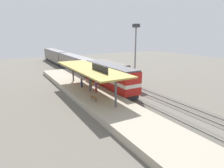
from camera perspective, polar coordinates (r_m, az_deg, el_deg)
The scene contains 14 objects.
ground_plane at distance 34.58m, azimuth 3.66°, elevation -1.98°, with size 120.00×120.00×0.00m, color #666056.
track_near at distance 33.55m, azimuth 0.80°, elevation -2.41°, with size 3.20×110.00×0.16m.
track_far at distance 36.02m, azimuth 7.12°, elevation -1.33°, with size 3.20×110.00×0.16m.
platform at distance 31.44m, azimuth -6.44°, elevation -2.89°, with size 6.00×44.00×0.90m, color #A89E89.
station_canopy at distance 30.38m, azimuth -6.58°, elevation 4.43°, with size 5.20×18.00×4.70m.
platform_bench at distance 26.72m, azimuth -5.39°, elevation -4.02°, with size 0.44×1.70×0.50m.
locomotive at distance 34.41m, azimuth -0.66°, elevation 2.12°, with size 2.93×14.43×4.44m.
passenger_carriage_front at distance 50.65m, azimuth -10.69°, elevation 5.79°, with size 2.90×20.00×4.24m.
passenger_carriage_rear at distance 70.48m, azimuth -16.39°, elevation 7.88°, with size 2.90×20.00×4.24m.
freight_car at distance 43.67m, azimuth -0.60°, elevation 4.21°, with size 2.80×12.00×3.54m.
light_mast at distance 40.53m, azimuth 6.96°, elevation 12.45°, with size 1.10×1.10×11.70m.
person_waiting at distance 33.50m, azimuth -8.90°, elevation 0.62°, with size 0.34×0.34×1.71m.
person_walking at distance 30.47m, azimuth -4.69°, elevation -0.66°, with size 0.34×0.34×1.71m.
person_boarding at distance 34.50m, azimuth -6.01°, elevation 1.12°, with size 0.34×0.34×1.71m.
Camera 1 is at (-16.37, -27.60, 9.85)m, focal length 31.20 mm.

